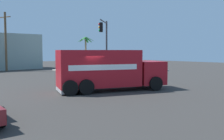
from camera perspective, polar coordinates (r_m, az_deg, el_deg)
The scene contains 7 objects.
ground_plane at distance 17.92m, azimuth -4.08°, elevation -4.78°, with size 100.00×100.00×0.00m, color #33302D.
sidewalk_corner_far at distance 36.52m, azimuth -0.46°, elevation -0.02°, with size 11.93×11.93×0.14m, color #B2ADA0.
delivery_truck at distance 18.10m, azimuth -0.88°, elevation 0.10°, with size 8.05×5.20×2.89m.
traffic_light_primary at distance 27.57m, azimuth -1.64°, elevation 6.84°, with size 2.91×2.46×6.00m.
vending_machine_red at distance 39.30m, azimuth -0.81°, elevation 1.74°, with size 1.16×1.11×1.85m.
palm_tree_far at distance 40.27m, azimuth -5.92°, elevation 5.31°, with size 2.51×2.42×4.94m.
utility_pole at distance 38.24m, azimuth -22.73°, elevation 6.05°, with size 0.75×2.14×8.15m.
Camera 1 is at (-10.87, -13.96, 2.83)m, focal length 40.78 mm.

